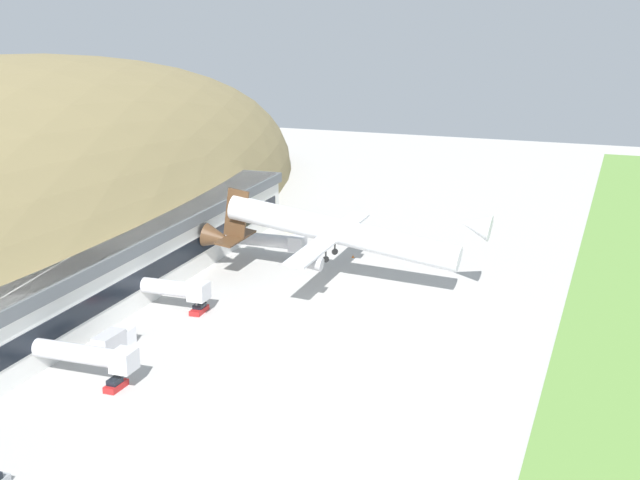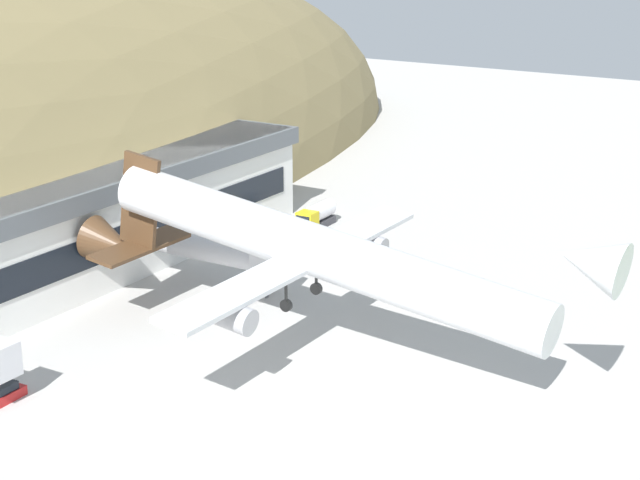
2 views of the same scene
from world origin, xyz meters
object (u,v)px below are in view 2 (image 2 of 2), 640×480
object	(u,v)px
box_truck	(316,217)
traffic_cone_0	(381,292)
service_car_2	(354,241)
service_car_0	(1,394)
cargo_airplane	(311,253)
jetway_2	(223,253)

from	to	relation	value
box_truck	traffic_cone_0	world-z (taller)	box_truck
service_car_2	box_truck	xyz separation A→B (m)	(4.01, 7.76, 0.88)
service_car_0	cargo_airplane	bearing A→B (deg)	-38.04
traffic_cone_0	jetway_2	bearing A→B (deg)	115.08
service_car_2	traffic_cone_0	distance (m)	16.88
jetway_2	service_car_0	size ratio (longest dim) A/B	3.90
service_car_2	box_truck	bearing A→B (deg)	62.66
service_car_2	traffic_cone_0	size ratio (longest dim) A/B	7.67
service_car_0	service_car_2	size ratio (longest dim) A/B	0.97
jetway_2	box_truck	bearing A→B (deg)	7.75
cargo_airplane	traffic_cone_0	bearing A→B (deg)	7.14
jetway_2	service_car_2	world-z (taller)	jetway_2
cargo_airplane	traffic_cone_0	xyz separation A→B (m)	(17.17, 2.15, -9.49)
cargo_airplane	box_truck	size ratio (longest dim) A/B	7.88
service_car_2	box_truck	size ratio (longest dim) A/B	0.65
service_car_2	box_truck	distance (m)	8.78
box_truck	jetway_2	bearing A→B (deg)	-172.25
box_truck	cargo_airplane	bearing A→B (deg)	-148.98
jetway_2	service_car_2	xyz separation A→B (m)	(20.16, -4.47, -3.41)
service_car_0	jetway_2	bearing A→B (deg)	1.08
service_car_0	traffic_cone_0	xyz separation A→B (m)	(38.54, -14.57, -0.33)
service_car_0	box_truck	bearing A→B (deg)	3.99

